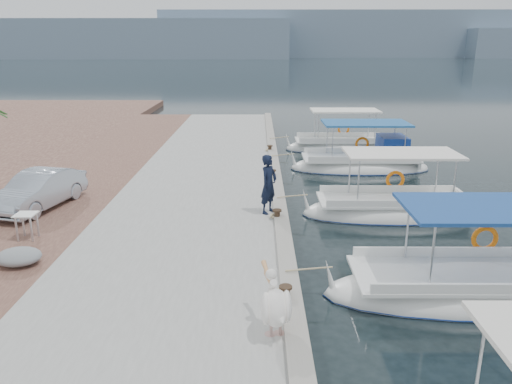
% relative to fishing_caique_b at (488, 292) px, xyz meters
% --- Properties ---
extents(ground, '(400.00, 400.00, 0.00)m').
position_rel_fishing_caique_b_xyz_m(ground, '(-4.48, 2.40, -0.12)').
color(ground, black).
rests_on(ground, ground).
extents(concrete_quay, '(6.00, 40.00, 0.50)m').
position_rel_fishing_caique_b_xyz_m(concrete_quay, '(-7.48, 7.40, 0.13)').
color(concrete_quay, '#999893').
rests_on(concrete_quay, ground).
extents(quay_curb, '(0.44, 40.00, 0.12)m').
position_rel_fishing_caique_b_xyz_m(quay_curb, '(-4.70, 7.40, 0.44)').
color(quay_curb, gray).
rests_on(quay_curb, concrete_quay).
extents(cobblestone_strip, '(4.00, 40.00, 0.50)m').
position_rel_fishing_caique_b_xyz_m(cobblestone_strip, '(-12.48, 7.40, 0.13)').
color(cobblestone_strip, brown).
rests_on(cobblestone_strip, ground).
extents(distant_hills, '(330.00, 60.00, 18.00)m').
position_rel_fishing_caique_b_xyz_m(distant_hills, '(25.13, 203.89, 7.49)').
color(distant_hills, gray).
rests_on(distant_hills, ground).
extents(fishing_caique_b, '(7.78, 2.45, 2.83)m').
position_rel_fishing_caique_b_xyz_m(fishing_caique_b, '(0.00, 0.00, 0.00)').
color(fishing_caique_b, white).
rests_on(fishing_caique_b, ground).
extents(fishing_caique_c, '(6.22, 2.17, 2.83)m').
position_rel_fishing_caique_b_xyz_m(fishing_caique_c, '(-0.78, 5.73, 0.00)').
color(fishing_caique_c, white).
rests_on(fishing_caique_c, ground).
extents(fishing_caique_d, '(6.50, 2.47, 2.83)m').
position_rel_fishing_caique_b_xyz_m(fishing_caique_d, '(-0.53, 12.28, 0.07)').
color(fishing_caique_d, white).
rests_on(fishing_caique_d, ground).
extents(fishing_caique_e, '(6.10, 2.18, 2.83)m').
position_rel_fishing_caique_b_xyz_m(fishing_caique_e, '(-0.84, 16.71, 0.00)').
color(fishing_caique_e, white).
rests_on(fishing_caique_e, ground).
extents(mooring_bollards, '(0.28, 20.28, 0.33)m').
position_rel_fishing_caique_b_xyz_m(mooring_bollards, '(-4.83, 3.90, 0.57)').
color(mooring_bollards, black).
rests_on(mooring_bollards, concrete_quay).
extents(pelican, '(0.67, 1.49, 1.15)m').
position_rel_fishing_caique_b_xyz_m(pelican, '(-5.08, -2.38, 0.97)').
color(pelican, tan).
rests_on(pelican, concrete_quay).
extents(fisherman, '(0.76, 0.82, 1.89)m').
position_rel_fishing_caique_b_xyz_m(fisherman, '(-5.08, 4.57, 1.32)').
color(fisherman, black).
rests_on(fisherman, concrete_quay).
extents(parked_car, '(2.11, 3.88, 1.21)m').
position_rel_fishing_caique_b_xyz_m(parked_car, '(-12.58, 5.02, 0.98)').
color(parked_car, '#A6B0BE').
rests_on(parked_car, cobblestone_strip).
extents(tarp_bundle, '(1.10, 0.90, 0.40)m').
position_rel_fishing_caique_b_xyz_m(tarp_bundle, '(-11.27, 0.65, 0.58)').
color(tarp_bundle, gray).
rests_on(tarp_bundle, cobblestone_strip).
extents(folding_table, '(0.55, 0.55, 0.73)m').
position_rel_fishing_caique_b_xyz_m(folding_table, '(-11.78, 2.31, 0.90)').
color(folding_table, silver).
rests_on(folding_table, cobblestone_strip).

